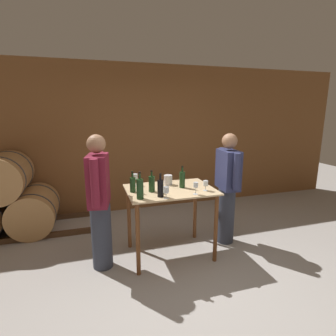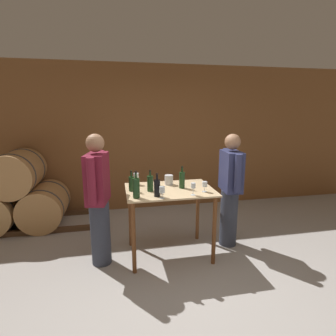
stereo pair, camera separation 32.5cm
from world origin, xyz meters
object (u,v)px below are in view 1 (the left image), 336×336
wine_bottle_right (160,188)px  wine_glass_near_right (196,186)px  ice_bucket (168,180)px  person_host (100,200)px  wine_glass_near_center (166,190)px  person_visitor_with_scarf (227,187)px  wine_glass_near_left (135,177)px  wine_bottle_left (140,188)px  wine_bottle_far_right (182,179)px  wine_glass_far_side (206,184)px  wine_bottle_far_left (133,184)px  wine_bottle_center (152,184)px

wine_bottle_right → wine_glass_near_right: wine_bottle_right is taller
wine_glass_near_right → ice_bucket: 0.53m
person_host → wine_glass_near_center: bearing=-22.9°
wine_bottle_right → wine_glass_near_center: size_ratio=1.97×
wine_glass_near_center → ice_bucket: bearing=70.8°
wine_glass_near_right → person_visitor_with_scarf: size_ratio=0.09×
wine_bottle_right → wine_glass_near_right: size_ratio=1.86×
wine_bottle_right → wine_glass_near_center: bearing=-61.2°
wine_bottle_right → person_host: (-0.68, 0.22, -0.16)m
wine_glass_near_center → wine_bottle_right: bearing=118.8°
person_visitor_with_scarf → wine_bottle_right: bearing=-161.7°
wine_glass_near_left → person_visitor_with_scarf: 1.29m
wine_bottle_right → person_host: size_ratio=0.17×
wine_glass_near_right → person_visitor_with_scarf: bearing=31.1°
wine_bottle_left → wine_bottle_far_right: 0.66m
wine_glass_far_side → ice_bucket: (-0.36, 0.39, -0.03)m
wine_bottle_right → wine_glass_near_left: 0.58m
wine_glass_far_side → wine_bottle_left: bearing=-175.3°
person_visitor_with_scarf → wine_bottle_far_right: bearing=-173.3°
wine_glass_far_side → person_visitor_with_scarf: size_ratio=0.08×
wine_bottle_far_right → ice_bucket: (-0.13, 0.19, -0.05)m
wine_bottle_left → wine_bottle_far_left: bearing=97.6°
wine_bottle_far_right → person_host: (-1.04, -0.05, -0.16)m
wine_bottle_far_right → person_host: size_ratio=0.18×
wine_glass_near_left → wine_bottle_left: bearing=-94.4°
wine_bottle_far_left → wine_bottle_left: (0.04, -0.27, 0.02)m
wine_bottle_right → wine_bottle_far_right: (0.36, 0.27, 0.00)m
wine_bottle_left → wine_bottle_center: 0.29m
wine_bottle_right → person_host: bearing=161.7°
wine_bottle_right → wine_glass_far_side: wine_bottle_right is taller
wine_bottle_far_right → person_host: bearing=-177.4°
wine_glass_near_right → wine_glass_far_side: size_ratio=1.16×
wine_bottle_left → person_visitor_with_scarf: size_ratio=0.20×
wine_bottle_left → wine_bottle_far_right: bearing=24.6°
wine_bottle_left → wine_glass_near_right: bearing=-2.7°
wine_glass_near_center → person_host: 0.80m
wine_bottle_center → wine_glass_near_center: bearing=-72.2°
wine_glass_near_right → person_host: bearing=166.6°
person_host → wine_bottle_far_right: bearing=2.6°
wine_bottle_center → wine_glass_far_side: wine_bottle_center is taller
wine_bottle_right → wine_bottle_far_right: bearing=36.7°
wine_glass_far_side → person_visitor_with_scarf: 0.58m
wine_bottle_center → wine_glass_near_center: (0.10, -0.30, -0.00)m
wine_glass_near_center → person_host: size_ratio=0.09×
wine_bottle_far_left → wine_glass_near_center: (0.32, -0.35, -0.00)m
wine_glass_far_side → person_host: 1.29m
wine_bottle_far_left → wine_glass_far_side: (0.87, -0.20, -0.01)m
wine_bottle_left → person_host: bearing=152.3°
wine_bottle_far_right → ice_bucket: size_ratio=2.20×
wine_glass_near_right → wine_glass_far_side: 0.20m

